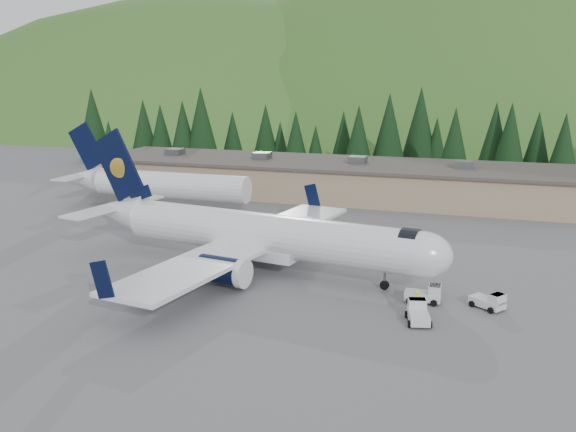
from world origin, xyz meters
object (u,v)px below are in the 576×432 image
at_px(second_airliner, 152,183).
at_px(baggage_tug_a, 426,294).
at_px(baggage_tug_b, 490,301).
at_px(baggage_tug_c, 418,313).
at_px(terminal_building, 324,178).
at_px(ramp_worker, 416,302).
at_px(airliner, 257,235).

relative_size(second_airliner, baggage_tug_a, 9.44).
bearing_deg(baggage_tug_b, baggage_tug_a, -144.74).
bearing_deg(baggage_tug_c, terminal_building, 8.71).
distance_m(baggage_tug_c, ramp_worker, 1.78).
distance_m(second_airliner, baggage_tug_b, 51.77).
distance_m(baggage_tug_b, ramp_worker, 5.98).
xyz_separation_m(terminal_building, ramp_worker, (19.59, -44.25, -1.73)).
bearing_deg(baggage_tug_a, second_airliner, 144.86).
xyz_separation_m(baggage_tug_b, baggage_tug_c, (-5.02, -4.34, 0.04)).
relative_size(baggage_tug_b, ramp_worker, 1.65).
bearing_deg(baggage_tug_b, baggage_tug_c, -104.55).
xyz_separation_m(baggage_tug_a, ramp_worker, (-0.45, -2.55, 0.21)).
relative_size(airliner, baggage_tug_c, 12.19).
xyz_separation_m(airliner, baggage_tug_b, (21.06, -3.81, -2.73)).
distance_m(baggage_tug_b, terminal_building, 48.60).
bearing_deg(second_airliner, ramp_worker, -35.57).
height_order(baggage_tug_a, baggage_tug_b, baggage_tug_a).
xyz_separation_m(second_airliner, baggage_tug_c, (39.87, -29.98, -2.64)).
xyz_separation_m(baggage_tug_c, terminal_building, (-19.96, 45.98, 1.94)).
bearing_deg(baggage_tug_c, ramp_worker, -2.83).
distance_m(terminal_building, ramp_worker, 48.42).
height_order(second_airliner, ramp_worker, second_airliner).
xyz_separation_m(second_airliner, baggage_tug_b, (44.89, -25.64, -2.69)).
height_order(airliner, second_airliner, airliner).
distance_m(airliner, baggage_tug_c, 18.19).
xyz_separation_m(airliner, terminal_building, (-3.91, 37.84, -0.74)).
relative_size(baggage_tug_c, ramp_worker, 1.75).
xyz_separation_m(baggage_tug_a, terminal_building, (-20.05, 41.70, 1.94)).
bearing_deg(airliner, baggage_tug_b, -1.80).
xyz_separation_m(airliner, second_airliner, (-23.82, 21.84, -0.04)).
bearing_deg(ramp_worker, baggage_tug_b, 162.55).
xyz_separation_m(baggage_tug_b, terminal_building, (-24.97, 41.64, 1.99)).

